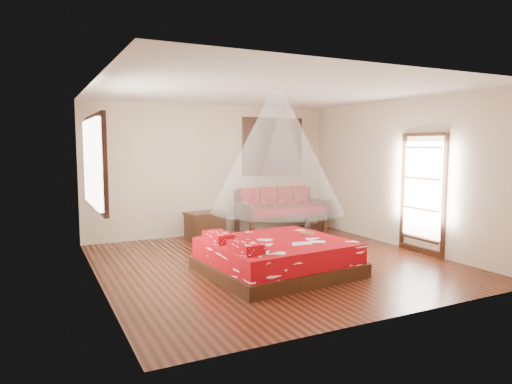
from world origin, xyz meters
TOP-DOWN VIEW (x-y plane):
  - room at (0.00, 0.00)m, footprint 5.54×5.54m
  - bed at (-0.26, -0.57)m, footprint 2.26×2.08m
  - daybed at (1.47, 2.39)m, footprint 1.96×0.87m
  - storage_chest at (-0.30, 2.45)m, footprint 0.85×0.68m
  - shutter_panel at (1.47, 2.72)m, footprint 1.52×0.06m
  - window_left at (-2.71, 0.20)m, footprint 0.10×1.74m
  - glazed_door at (2.72, -0.60)m, footprint 0.08×1.02m
  - wine_tray at (0.45, -0.34)m, footprint 0.23×0.23m
  - mosquito_net_main at (-0.24, -0.57)m, footprint 2.00×2.00m
  - mosquito_net_daybed at (1.47, 2.25)m, footprint 1.01×1.01m

SIDE VIEW (x-z plane):
  - bed at x=-0.26m, z-range -0.07..0.57m
  - storage_chest at x=-0.30m, z-range 0.00..0.54m
  - daybed at x=1.47m, z-range 0.03..1.01m
  - wine_tray at x=0.45m, z-range 0.45..0.65m
  - glazed_door at x=2.72m, z-range -0.01..2.15m
  - room at x=0.00m, z-range -0.02..2.82m
  - window_left at x=-2.71m, z-range 1.03..2.37m
  - mosquito_net_main at x=-0.24m, z-range 0.95..2.75m
  - shutter_panel at x=1.47m, z-range 1.24..2.56m
  - mosquito_net_daybed at x=1.47m, z-range 1.25..2.75m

